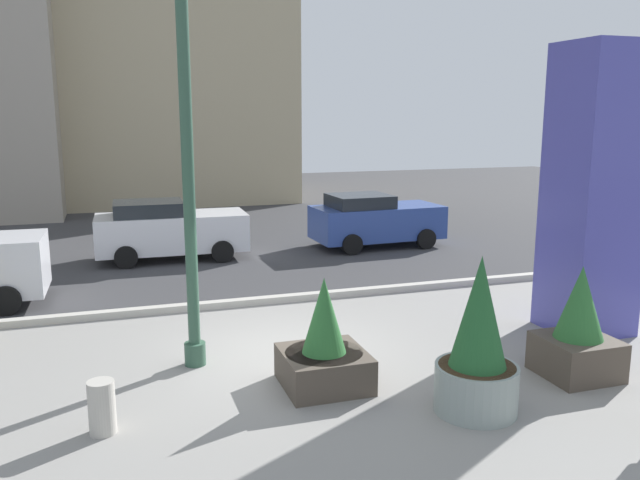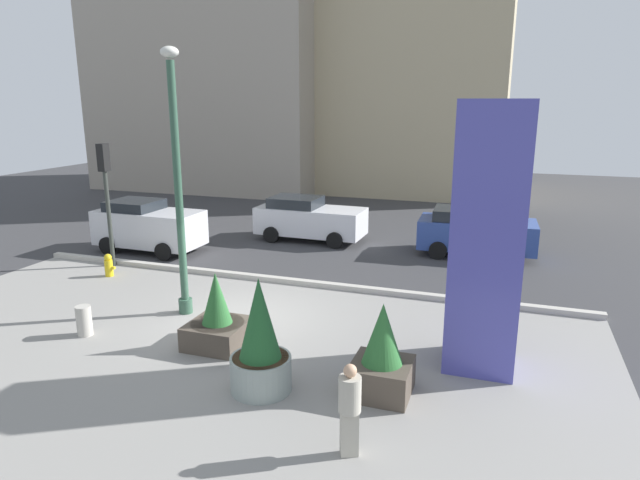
{
  "view_description": "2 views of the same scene",
  "coord_description": "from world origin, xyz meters",
  "px_view_note": "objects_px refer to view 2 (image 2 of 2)",
  "views": [
    {
      "loc": [
        -2.79,
        -10.69,
        4.25
      ],
      "look_at": [
        1.09,
        1.23,
        1.79
      ],
      "focal_mm": 36.39,
      "sensor_mm": 36.0,
      "label": 1
    },
    {
      "loc": [
        6.33,
        -11.94,
        5.52
      ],
      "look_at": [
        1.75,
        1.32,
        1.96
      ],
      "focal_mm": 30.98,
      "sensor_mm": 36.0,
      "label": 2
    }
  ],
  "objects_px": {
    "lamp_post": "(178,191)",
    "concrete_bollard": "(84,321)",
    "potted_plant_curbside": "(260,346)",
    "potted_plant_near_left": "(217,321)",
    "fire_hydrant": "(109,265)",
    "pedestrian_on_sidewalk": "(350,406)",
    "car_curb_east": "(474,232)",
    "art_pillar_blue": "(488,240)",
    "potted_plant_near_right": "(382,358)",
    "traffic_light_far_side": "(106,184)",
    "car_far_lane": "(309,219)",
    "car_passing_lane": "(148,226)"
  },
  "relations": [
    {
      "from": "lamp_post",
      "to": "concrete_bollard",
      "type": "xyz_separation_m",
      "value": [
        -1.5,
        -2.06,
        -2.93
      ]
    },
    {
      "from": "potted_plant_curbside",
      "to": "potted_plant_near_left",
      "type": "distance_m",
      "value": 2.38
    },
    {
      "from": "fire_hydrant",
      "to": "pedestrian_on_sidewalk",
      "type": "relative_size",
      "value": 0.47
    },
    {
      "from": "fire_hydrant",
      "to": "car_curb_east",
      "type": "height_order",
      "value": "car_curb_east"
    },
    {
      "from": "art_pillar_blue",
      "to": "potted_plant_near_right",
      "type": "bearing_deg",
      "value": -132.18
    },
    {
      "from": "traffic_light_far_side",
      "to": "car_far_lane",
      "type": "bearing_deg",
      "value": 47.69
    },
    {
      "from": "fire_hydrant",
      "to": "car_passing_lane",
      "type": "bearing_deg",
      "value": 102.33
    },
    {
      "from": "potted_plant_near_right",
      "to": "fire_hydrant",
      "type": "height_order",
      "value": "potted_plant_near_right"
    },
    {
      "from": "potted_plant_near_left",
      "to": "car_curb_east",
      "type": "distance_m",
      "value": 11.12
    },
    {
      "from": "potted_plant_near_right",
      "to": "car_far_lane",
      "type": "height_order",
      "value": "potted_plant_near_right"
    },
    {
      "from": "lamp_post",
      "to": "potted_plant_near_right",
      "type": "distance_m",
      "value": 6.84
    },
    {
      "from": "potted_plant_near_right",
      "to": "potted_plant_near_left",
      "type": "height_order",
      "value": "potted_plant_near_right"
    },
    {
      "from": "potted_plant_curbside",
      "to": "car_curb_east",
      "type": "relative_size",
      "value": 0.55
    },
    {
      "from": "art_pillar_blue",
      "to": "concrete_bollard",
      "type": "relative_size",
      "value": 7.4
    },
    {
      "from": "pedestrian_on_sidewalk",
      "to": "potted_plant_near_left",
      "type": "bearing_deg",
      "value": 143.81
    },
    {
      "from": "lamp_post",
      "to": "traffic_light_far_side",
      "type": "bearing_deg",
      "value": 148.02
    },
    {
      "from": "fire_hydrant",
      "to": "car_far_lane",
      "type": "xyz_separation_m",
      "value": [
        4.43,
        6.61,
        0.51
      ]
    },
    {
      "from": "potted_plant_curbside",
      "to": "traffic_light_far_side",
      "type": "distance_m",
      "value": 10.44
    },
    {
      "from": "potted_plant_near_right",
      "to": "car_passing_lane",
      "type": "height_order",
      "value": "car_passing_lane"
    },
    {
      "from": "fire_hydrant",
      "to": "pedestrian_on_sidewalk",
      "type": "height_order",
      "value": "pedestrian_on_sidewalk"
    },
    {
      "from": "concrete_bollard",
      "to": "car_far_lane",
      "type": "xyz_separation_m",
      "value": [
        1.86,
        10.61,
        0.5
      ]
    },
    {
      "from": "car_passing_lane",
      "to": "car_curb_east",
      "type": "distance_m",
      "value": 12.07
    },
    {
      "from": "potted_plant_curbside",
      "to": "potted_plant_near_right",
      "type": "distance_m",
      "value": 2.34
    },
    {
      "from": "lamp_post",
      "to": "car_passing_lane",
      "type": "relative_size",
      "value": 1.7
    },
    {
      "from": "potted_plant_near_right",
      "to": "potted_plant_near_left",
      "type": "relative_size",
      "value": 1.05
    },
    {
      "from": "art_pillar_blue",
      "to": "potted_plant_near_right",
      "type": "xyz_separation_m",
      "value": [
        -1.71,
        -1.88,
        -2.01
      ]
    },
    {
      "from": "fire_hydrant",
      "to": "car_curb_east",
      "type": "distance_m",
      "value": 12.69
    },
    {
      "from": "potted_plant_near_left",
      "to": "concrete_bollard",
      "type": "height_order",
      "value": "potted_plant_near_left"
    },
    {
      "from": "potted_plant_near_right",
      "to": "concrete_bollard",
      "type": "distance_m",
      "value": 7.39
    },
    {
      "from": "fire_hydrant",
      "to": "concrete_bollard",
      "type": "distance_m",
      "value": 4.75
    },
    {
      "from": "potted_plant_near_right",
      "to": "traffic_light_far_side",
      "type": "xyz_separation_m",
      "value": [
        -10.6,
        5.36,
        2.07
      ]
    },
    {
      "from": "pedestrian_on_sidewalk",
      "to": "potted_plant_near_right",
      "type": "bearing_deg",
      "value": 88.32
    },
    {
      "from": "fire_hydrant",
      "to": "potted_plant_near_left",
      "type": "bearing_deg",
      "value": -30.36
    },
    {
      "from": "lamp_post",
      "to": "traffic_light_far_side",
      "type": "height_order",
      "value": "lamp_post"
    },
    {
      "from": "potted_plant_near_right",
      "to": "car_curb_east",
      "type": "bearing_deg",
      "value": 84.86
    },
    {
      "from": "potted_plant_curbside",
      "to": "potted_plant_near_right",
      "type": "height_order",
      "value": "potted_plant_curbside"
    },
    {
      "from": "potted_plant_near_right",
      "to": "art_pillar_blue",
      "type": "bearing_deg",
      "value": 47.82
    },
    {
      "from": "car_passing_lane",
      "to": "pedestrian_on_sidewalk",
      "type": "relative_size",
      "value": 2.51
    },
    {
      "from": "traffic_light_far_side",
      "to": "car_curb_east",
      "type": "relative_size",
      "value": 0.99
    },
    {
      "from": "lamp_post",
      "to": "potted_plant_near_right",
      "type": "height_order",
      "value": "lamp_post"
    },
    {
      "from": "car_passing_lane",
      "to": "pedestrian_on_sidewalk",
      "type": "bearing_deg",
      "value": -41.84
    },
    {
      "from": "potted_plant_near_right",
      "to": "traffic_light_far_side",
      "type": "bearing_deg",
      "value": 153.18
    },
    {
      "from": "traffic_light_far_side",
      "to": "potted_plant_curbside",
      "type": "bearing_deg",
      "value": -35.63
    },
    {
      "from": "potted_plant_near_left",
      "to": "car_passing_lane",
      "type": "height_order",
      "value": "car_passing_lane"
    },
    {
      "from": "potted_plant_near_left",
      "to": "car_far_lane",
      "type": "distance_m",
      "value": 10.17
    },
    {
      "from": "fire_hydrant",
      "to": "concrete_bollard",
      "type": "height_order",
      "value": "same"
    },
    {
      "from": "car_curb_east",
      "to": "pedestrian_on_sidewalk",
      "type": "distance_m",
      "value": 12.88
    },
    {
      "from": "car_curb_east",
      "to": "fire_hydrant",
      "type": "bearing_deg",
      "value": -149.35
    },
    {
      "from": "fire_hydrant",
      "to": "concrete_bollard",
      "type": "relative_size",
      "value": 1.0
    },
    {
      "from": "potted_plant_near_left",
      "to": "fire_hydrant",
      "type": "height_order",
      "value": "potted_plant_near_left"
    }
  ]
}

